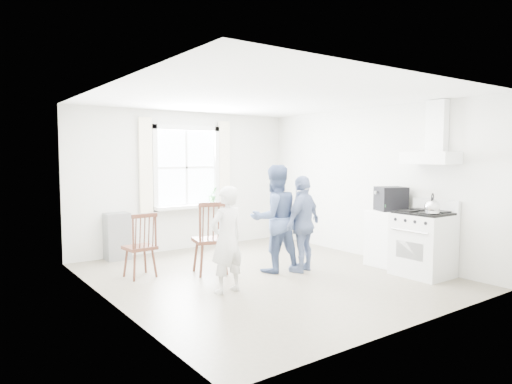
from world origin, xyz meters
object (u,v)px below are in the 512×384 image
at_px(windsor_chair_b, 212,230).
at_px(windsor_chair_a, 143,238).
at_px(person_right, 303,224).
at_px(person_mid, 275,218).
at_px(gas_stove, 423,243).
at_px(person_left, 227,240).
at_px(stereo_stack, 391,199).
at_px(low_cabinet, 387,238).

bearing_deg(windsor_chair_b, windsor_chair_a, 155.39).
bearing_deg(person_right, person_mid, -53.84).
relative_size(gas_stove, person_left, 0.81).
bearing_deg(windsor_chair_a, stereo_stack, -24.83).
xyz_separation_m(low_cabinet, windsor_chair_b, (-2.58, 1.15, 0.23)).
distance_m(low_cabinet, person_right, 1.47).
distance_m(low_cabinet, person_mid, 1.90).
xyz_separation_m(person_left, person_right, (1.53, 0.25, 0.04)).
bearing_deg(person_right, low_cabinet, 139.13).
bearing_deg(windsor_chair_b, stereo_stack, -24.90).
bearing_deg(person_left, person_mid, -163.86).
distance_m(person_left, person_right, 1.55).
bearing_deg(low_cabinet, stereo_stack, -85.82).
xyz_separation_m(person_left, person_mid, (1.18, 0.50, 0.12)).
distance_m(windsor_chair_a, person_left, 1.43).
height_order(gas_stove, stereo_stack, stereo_stack).
bearing_deg(person_left, windsor_chair_a, -70.81).
height_order(windsor_chair_a, windsor_chair_b, windsor_chair_b).
xyz_separation_m(low_cabinet, stereo_stack, (0.00, -0.05, 0.64)).
relative_size(low_cabinet, person_right, 0.61).
distance_m(low_cabinet, person_left, 2.89).
bearing_deg(gas_stove, person_mid, 137.58).
distance_m(gas_stove, low_cabinet, 0.70).
xyz_separation_m(windsor_chair_a, person_right, (2.15, -1.03, 0.15)).
bearing_deg(person_left, person_right, -177.51).
relative_size(windsor_chair_a, windsor_chair_b, 0.87).
relative_size(windsor_chair_a, person_right, 0.65).
relative_size(stereo_stack, windsor_chair_a, 0.57).
bearing_deg(windsor_chair_b, gas_stove, -36.40).
distance_m(person_mid, person_right, 0.44).
distance_m(gas_stove, person_right, 1.78).
distance_m(gas_stove, stereo_stack, 0.89).
height_order(stereo_stack, windsor_chair_a, stereo_stack).
bearing_deg(windsor_chair_b, person_right, -26.36).
height_order(gas_stove, person_left, person_left).
bearing_deg(low_cabinet, person_mid, 155.20).
xyz_separation_m(windsor_chair_a, person_mid, (1.80, -0.79, 0.23)).
xyz_separation_m(stereo_stack, person_mid, (-1.69, 0.83, -0.27)).
distance_m(gas_stove, person_left, 2.97).
bearing_deg(low_cabinet, person_right, 158.20).
bearing_deg(low_cabinet, gas_stove, -95.68).
bearing_deg(stereo_stack, person_mid, 153.91).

